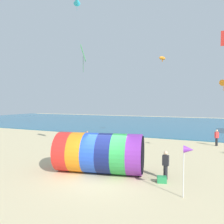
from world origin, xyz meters
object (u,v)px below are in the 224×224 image
object	(u,v)px
bystander_mid_beach	(217,138)
beach_flag	(188,152)
giant_inflatable_tube	(100,153)
kite_cyan_delta	(77,1)
cooler_box	(162,179)
kite_orange_parafoil	(162,58)
kite_handler	(166,165)
kite_orange_delta	(224,82)
bystander_far_left	(87,139)
kite_green_diamond	(83,54)

from	to	relation	value
bystander_mid_beach	beach_flag	distance (m)	14.50
giant_inflatable_tube	bystander_mid_beach	size ratio (longest dim) A/B	3.50
kite_cyan_delta	cooler_box	world-z (taller)	kite_cyan_delta
kite_orange_parafoil	kite_cyan_delta	bearing A→B (deg)	-169.83
kite_handler	kite_orange_delta	distance (m)	9.22
bystander_far_left	giant_inflatable_tube	bearing A→B (deg)	-53.54
beach_flag	giant_inflatable_tube	bearing A→B (deg)	162.86
kite_green_diamond	kite_cyan_delta	size ratio (longest dim) A/B	1.35
kite_green_diamond	cooler_box	world-z (taller)	kite_green_diamond
kite_cyan_delta	kite_orange_parafoil	bearing A→B (deg)	10.17
kite_orange_delta	bystander_mid_beach	xyz separation A→B (m)	(-0.26, 5.38, -5.27)
giant_inflatable_tube	beach_flag	xyz separation A→B (m)	(5.53, -1.70, 0.94)
beach_flag	bystander_far_left	bearing A→B (deg)	141.70
kite_green_diamond	kite_cyan_delta	world-z (taller)	kite_cyan_delta
kite_green_diamond	bystander_mid_beach	xyz separation A→B (m)	(11.42, 7.62, -8.12)
kite_orange_parafoil	bystander_mid_beach	bearing A→B (deg)	-19.91
cooler_box	beach_flag	bearing A→B (deg)	-45.22
kite_orange_delta	cooler_box	bearing A→B (deg)	-114.34
cooler_box	kite_orange_delta	bearing A→B (deg)	65.66
kite_orange_parafoil	kite_cyan_delta	size ratio (longest dim) A/B	0.78
kite_cyan_delta	beach_flag	world-z (taller)	kite_cyan_delta
kite_cyan_delta	giant_inflatable_tube	bearing A→B (deg)	-52.06
kite_cyan_delta	cooler_box	xyz separation A→B (m)	(14.07, -13.08, -17.88)
kite_handler	beach_flag	world-z (taller)	beach_flag
kite_orange_delta	beach_flag	size ratio (longest dim) A/B	0.41
kite_cyan_delta	bystander_mid_beach	bearing A→B (deg)	-0.81
kite_orange_delta	cooler_box	distance (m)	10.12
kite_handler	beach_flag	distance (m)	2.93
giant_inflatable_tube	bystander_far_left	bearing A→B (deg)	126.46
giant_inflatable_tube	kite_green_diamond	distance (m)	10.16
kite_handler	kite_green_diamond	size ratio (longest dim) A/B	0.69
beach_flag	cooler_box	size ratio (longest dim) A/B	4.80
beach_flag	kite_orange_parafoil	bearing A→B (deg)	105.31
kite_orange_parafoil	beach_flag	size ratio (longest dim) A/B	0.56
kite_green_diamond	beach_flag	distance (m)	13.69
giant_inflatable_tube	bystander_mid_beach	xyz separation A→B (m)	(7.13, 12.65, -0.41)
kite_cyan_delta	bystander_far_left	size ratio (longest dim) A/B	1.08
kite_green_diamond	kite_orange_delta	distance (m)	12.23
bystander_mid_beach	bystander_far_left	world-z (taller)	bystander_mid_beach
kite_orange_delta	kite_handler	bearing A→B (deg)	-115.78
kite_handler	bystander_mid_beach	distance (m)	12.55
bystander_far_left	bystander_mid_beach	bearing A→B (deg)	27.85
beach_flag	kite_cyan_delta	bearing A→B (deg)	136.86
giant_inflatable_tube	cooler_box	distance (m)	4.17
kite_handler	kite_green_diamond	bearing A→B (deg)	151.48
kite_handler	kite_orange_parafoil	xyz separation A→B (m)	(-3.12, 14.41, 9.11)
beach_flag	cooler_box	bearing A→B (deg)	134.78
kite_orange_parafoil	giant_inflatable_tube	bearing A→B (deg)	-93.80
bystander_far_left	cooler_box	size ratio (longest dim) A/B	3.18
bystander_far_left	cooler_box	world-z (taller)	bystander_far_left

